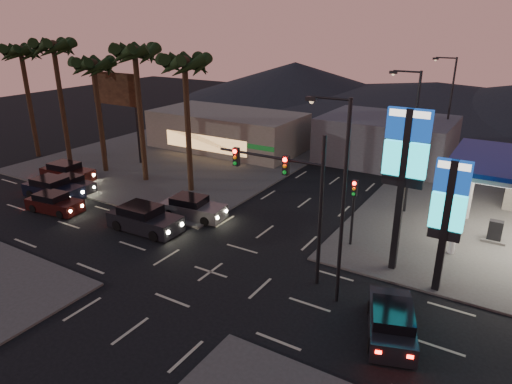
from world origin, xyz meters
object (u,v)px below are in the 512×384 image
Objects in this scene: car_lane_b_mid at (71,184)px; car_lane_b_rear at (67,172)px; suv_station at (392,322)px; pylon_sign_tall at (405,159)px; traffic_signal_mast at (290,184)px; car_lane_a_front at (144,219)px; car_lane_a_mid at (54,203)px; car_lane_a_rear at (53,189)px; car_lane_b_front at (193,208)px; pylon_sign_short at (448,207)px.

car_lane_b_rear is (-2.61, 1.62, 0.11)m from car_lane_b_mid.
car_lane_b_rear is 30.58m from suv_station.
pylon_sign_tall is 8.24m from suv_station.
traffic_signal_mast is 21.69m from car_lane_b_mid.
suv_station is (27.31, -4.71, 0.08)m from car_lane_b_mid.
traffic_signal_mast is (-4.74, -3.51, -1.17)m from pylon_sign_tall.
car_lane_a_front is 7.95m from car_lane_a_mid.
car_lane_a_rear reaches higher than car_lane_b_mid.
car_lane_a_front reaches higher than car_lane_a_mid.
car_lane_a_rear is at bearing 145.16° from car_lane_a_mid.
car_lane_a_mid is at bearing -177.14° from traffic_signal_mast.
car_lane_a_front is 1.08× the size of car_lane_b_front.
car_lane_a_mid is at bearing -34.84° from car_lane_a_rear.
suv_station is (29.92, -6.33, -0.04)m from car_lane_b_rear.
car_lane_a_rear is 4.23m from car_lane_b_rear.
car_lane_b_front is at bearing -2.61° from car_lane_b_rear.
pylon_sign_tall is 6.02m from traffic_signal_mast.
traffic_signal_mast is 1.67× the size of suv_station.
car_lane_a_rear reaches higher than suv_station.
car_lane_a_mid is (-23.35, -4.44, -5.75)m from pylon_sign_tall.
car_lane_a_rear is at bearing 176.58° from car_lane_a_front.
car_lane_a_front is at bearing -172.53° from pylon_sign_short.
car_lane_a_rear is at bearing -173.93° from pylon_sign_tall.
traffic_signal_mast is at bearing 160.35° from suv_station.
traffic_signal_mast reaches higher than pylon_sign_short.
traffic_signal_mast is 8.05m from suv_station.
traffic_signal_mast is 19.18m from car_lane_a_mid.
pylon_sign_tall is 28.96m from car_lane_b_rear.
car_lane_a_mid is 10.25m from car_lane_b_front.
car_lane_a_front is at bearing -167.76° from pylon_sign_tall.
car_lane_b_front is (-9.33, 3.44, -4.52)m from traffic_signal_mast.
pylon_sign_short is at bearing 7.58° from car_lane_a_mid.
pylon_sign_short is 31.19m from car_lane_b_rear.
car_lane_b_mid is at bearing 167.33° from car_lane_a_front.
car_lane_b_rear is (-23.65, 4.09, -4.50)m from traffic_signal_mast.
car_lane_a_mid is 0.91× the size of suv_station.
traffic_signal_mast reaches higher than car_lane_b_rear.
car_lane_b_rear reaches higher than car_lane_a_mid.
car_lane_b_front is at bearing 12.85° from car_lane_a_rear.
suv_station is (24.87, -1.31, 0.05)m from car_lane_a_mid.
pylon_sign_short is 18.54m from car_lane_a_front.
car_lane_b_mid is (-25.79, -1.04, -5.78)m from pylon_sign_tall.
car_lane_a_rear is at bearing -51.85° from car_lane_b_rear.
car_lane_a_front is at bearing -12.67° from car_lane_b_mid.
pylon_sign_short reaches higher than car_lane_a_front.
pylon_sign_tall is at bearing 0.29° from car_lane_b_front.
pylon_sign_short is 1.39× the size of car_lane_a_rear.
pylon_sign_tall is 1.87× the size of car_lane_b_front.
car_lane_a_front is (-17.98, -2.36, -3.88)m from pylon_sign_short.
traffic_signal_mast reaches higher than suv_station.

